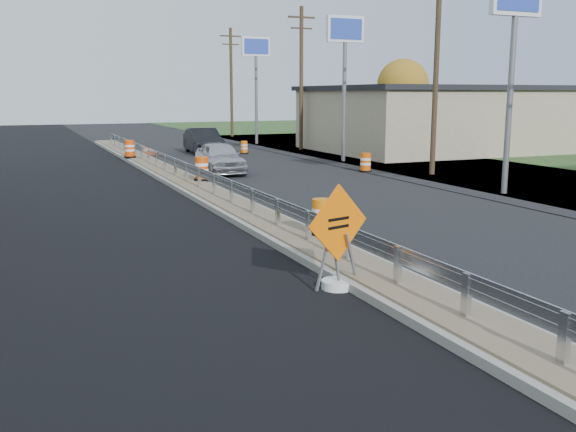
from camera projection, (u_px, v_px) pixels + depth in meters
name	position (u px, v px, depth m)	size (l,w,h in m)	color
ground	(278.00, 232.00, 17.57)	(140.00, 140.00, 0.00)	black
milled_overlay	(76.00, 191.00, 24.91)	(7.20, 120.00, 0.01)	black
median	(200.00, 189.00, 24.78)	(1.60, 55.00, 0.23)	gray
guardrail	(193.00, 171.00, 25.57)	(0.10, 46.15, 0.72)	silver
retail_building_near	(453.00, 118.00, 43.32)	(18.50, 12.50, 4.27)	tan
pylon_sign_south	(515.00, 17.00, 23.11)	(2.20, 0.30, 7.90)	slate
pylon_sign_mid	(345.00, 43.00, 34.86)	(2.20, 0.30, 7.90)	slate
pylon_sign_north	(256.00, 57.00, 47.52)	(2.20, 0.30, 7.90)	slate
utility_pole_smid	(436.00, 67.00, 29.21)	(1.90, 0.26, 9.40)	#473523
utility_pole_nmid	(301.00, 76.00, 42.77)	(1.90, 0.26, 9.40)	#473523
utility_pole_north	(231.00, 80.00, 56.32)	(1.90, 0.26, 9.40)	#473523
tree_far_yellow	(403.00, 85.00, 57.46)	(4.62, 4.62, 6.86)	#473523
caution_sign	(338.00, 263.00, 12.35)	(1.45, 0.62, 2.06)	white
barrel_median_near	(322.00, 217.00, 16.20)	(0.62, 0.62, 0.90)	black
barrel_median_mid	(202.00, 169.00, 26.35)	(0.66, 0.66, 0.97)	black
barrel_median_far	(130.00, 149.00, 35.85)	(0.66, 0.66, 0.97)	black
barrel_shoulder_near	(366.00, 163.00, 31.18)	(0.63, 0.63, 0.92)	black
barrel_shoulder_mid	(244.00, 148.00, 40.84)	(0.54, 0.54, 0.80)	black
barrel_shoulder_far	(214.00, 137.00, 50.55)	(0.61, 0.61, 0.90)	black
car_silver	(220.00, 158.00, 30.66)	(1.77, 4.39, 1.50)	silver
car_dark_mid	(203.00, 141.00, 40.79)	(1.71, 4.91, 1.62)	black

